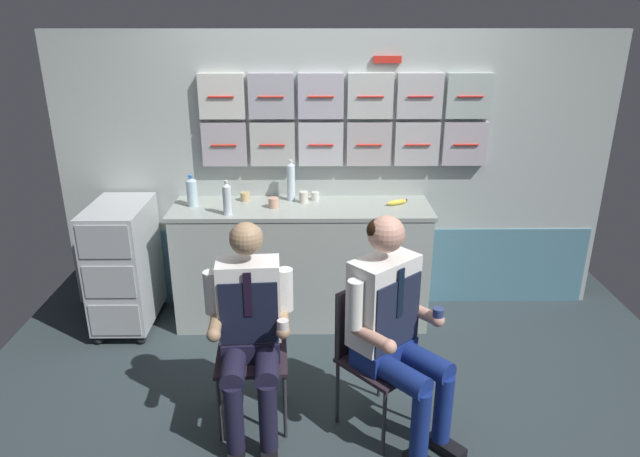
# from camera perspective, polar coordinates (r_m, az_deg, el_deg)

# --- Properties ---
(ground) EXTENTS (4.80, 4.80, 0.04)m
(ground) POSITION_cam_1_polar(r_m,az_deg,el_deg) (3.65, 1.99, -17.67)
(ground) COLOR #2D393D
(galley_bulkhead) EXTENTS (4.20, 0.14, 2.15)m
(galley_bulkhead) POSITION_cam_1_polar(r_m,az_deg,el_deg) (4.38, 1.53, 5.49)
(galley_bulkhead) COLOR #B3BDB9
(galley_bulkhead) RESTS_ON ground
(galley_counter) EXTENTS (1.91, 0.53, 0.92)m
(galley_counter) POSITION_cam_1_polar(r_m,az_deg,el_deg) (4.33, -1.82, -3.57)
(galley_counter) COLOR #ABB4AC
(galley_counter) RESTS_ON ground
(service_trolley) EXTENTS (0.40, 0.65, 0.97)m
(service_trolley) POSITION_cam_1_polar(r_m,az_deg,el_deg) (4.45, -19.13, -3.33)
(service_trolley) COLOR black
(service_trolley) RESTS_ON ground
(folding_chair_left) EXTENTS (0.43, 0.43, 0.83)m
(folding_chair_left) POSITION_cam_1_polar(r_m,az_deg,el_deg) (3.36, -6.88, -10.53)
(folding_chair_left) COLOR #2D2D33
(folding_chair_left) RESTS_ON ground
(crew_member_left) EXTENTS (0.48, 0.61, 1.23)m
(crew_member_left) POSITION_cam_1_polar(r_m,az_deg,el_deg) (3.14, -7.10, -9.58)
(crew_member_left) COLOR black
(crew_member_left) RESTS_ON ground
(folding_chair_right) EXTENTS (0.56, 0.56, 0.83)m
(folding_chair_right) POSITION_cam_1_polar(r_m,az_deg,el_deg) (3.29, 5.17, -11.23)
(folding_chair_right) COLOR #2D2D33
(folding_chair_right) RESTS_ON ground
(crew_member_right) EXTENTS (0.66, 0.69, 1.29)m
(crew_member_right) POSITION_cam_1_polar(r_m,az_deg,el_deg) (3.10, 7.45, -9.22)
(crew_member_right) COLOR black
(crew_member_right) RESTS_ON ground
(water_bottle_blue_cap) EXTENTS (0.06, 0.06, 0.31)m
(water_bottle_blue_cap) POSITION_cam_1_polar(r_m,az_deg,el_deg) (4.26, -2.94, 4.78)
(water_bottle_blue_cap) COLOR silver
(water_bottle_blue_cap) RESTS_ON galley_counter
(water_bottle_short) EXTENTS (0.08, 0.08, 0.23)m
(water_bottle_short) POSITION_cam_1_polar(r_m,az_deg,el_deg) (4.24, -12.77, 3.65)
(water_bottle_short) COLOR silver
(water_bottle_short) RESTS_ON galley_counter
(water_bottle_tall) EXTENTS (0.06, 0.06, 0.25)m
(water_bottle_tall) POSITION_cam_1_polar(r_m,az_deg,el_deg) (4.01, -9.34, 2.98)
(water_bottle_tall) COLOR silver
(water_bottle_tall) RESTS_ON galley_counter
(coffee_cup_spare) EXTENTS (0.08, 0.08, 0.07)m
(coffee_cup_spare) POSITION_cam_1_polar(r_m,az_deg,el_deg) (4.14, -4.69, 2.64)
(coffee_cup_spare) COLOR tan
(coffee_cup_spare) RESTS_ON galley_counter
(coffee_cup_white) EXTENTS (0.07, 0.07, 0.08)m
(coffee_cup_white) POSITION_cam_1_polar(r_m,az_deg,el_deg) (4.24, -1.66, 3.21)
(coffee_cup_white) COLOR beige
(coffee_cup_white) RESTS_ON galley_counter
(espresso_cup_small) EXTENTS (0.06, 0.06, 0.06)m
(espresso_cup_small) POSITION_cam_1_polar(r_m,az_deg,el_deg) (4.29, -0.48, 3.30)
(espresso_cup_small) COLOR silver
(espresso_cup_small) RESTS_ON galley_counter
(paper_cup_tan) EXTENTS (0.07, 0.07, 0.06)m
(paper_cup_tan) POSITION_cam_1_polar(r_m,az_deg,el_deg) (4.32, -7.55, 3.24)
(paper_cup_tan) COLOR tan
(paper_cup_tan) RESTS_ON galley_counter
(snack_banana) EXTENTS (0.17, 0.10, 0.04)m
(snack_banana) POSITION_cam_1_polar(r_m,az_deg,el_deg) (4.23, 7.74, 2.64)
(snack_banana) COLOR yellow
(snack_banana) RESTS_ON galley_counter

